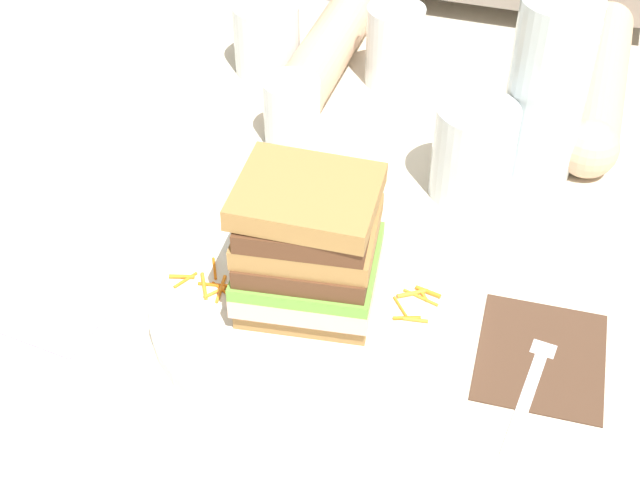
{
  "coord_description": "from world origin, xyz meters",
  "views": [
    {
      "loc": [
        0.17,
        -0.52,
        0.56
      ],
      "look_at": [
        -0.01,
        0.03,
        0.06
      ],
      "focal_mm": 49.95,
      "sensor_mm": 36.0,
      "label": 1
    }
  ],
  "objects_px": {
    "side_plate": "(73,177)",
    "napkin_dark": "(541,356)",
    "main_plate": "(309,303)",
    "water_bottle": "(549,77)",
    "sandwich": "(309,245)",
    "napkin_pink": "(63,311)",
    "empty_tumbler_1": "(267,38)",
    "juice_glass": "(473,155)",
    "knife": "(131,253)",
    "empty_tumbler_0": "(394,46)",
    "fork": "(535,372)",
    "empty_tumbler_2": "(292,112)"
  },
  "relations": [
    {
      "from": "knife",
      "to": "napkin_dark",
      "type": "bearing_deg",
      "value": -1.51
    },
    {
      "from": "knife",
      "to": "empty_tumbler_0",
      "type": "height_order",
      "value": "empty_tumbler_0"
    },
    {
      "from": "sandwich",
      "to": "water_bottle",
      "type": "xyz_separation_m",
      "value": [
        0.16,
        0.27,
        0.04
      ]
    },
    {
      "from": "juice_glass",
      "to": "side_plate",
      "type": "distance_m",
      "value": 0.41
    },
    {
      "from": "main_plate",
      "to": "napkin_pink",
      "type": "distance_m",
      "value": 0.22
    },
    {
      "from": "sandwich",
      "to": "juice_glass",
      "type": "distance_m",
      "value": 0.23
    },
    {
      "from": "empty_tumbler_2",
      "to": "napkin_pink",
      "type": "bearing_deg",
      "value": -108.9
    },
    {
      "from": "fork",
      "to": "empty_tumbler_2",
      "type": "height_order",
      "value": "empty_tumbler_2"
    },
    {
      "from": "napkin_pink",
      "to": "napkin_dark",
      "type": "bearing_deg",
      "value": 10.65
    },
    {
      "from": "water_bottle",
      "to": "side_plate",
      "type": "relative_size",
      "value": 1.32
    },
    {
      "from": "water_bottle",
      "to": "empty_tumbler_0",
      "type": "xyz_separation_m",
      "value": [
        -0.18,
        0.13,
        -0.06
      ]
    },
    {
      "from": "sandwich",
      "to": "water_bottle",
      "type": "relative_size",
      "value": 0.51
    },
    {
      "from": "juice_glass",
      "to": "water_bottle",
      "type": "height_order",
      "value": "water_bottle"
    },
    {
      "from": "juice_glass",
      "to": "water_bottle",
      "type": "relative_size",
      "value": 0.4
    },
    {
      "from": "main_plate",
      "to": "napkin_dark",
      "type": "bearing_deg",
      "value": 2.09
    },
    {
      "from": "main_plate",
      "to": "sandwich",
      "type": "distance_m",
      "value": 0.07
    },
    {
      "from": "knife",
      "to": "side_plate",
      "type": "bearing_deg",
      "value": 142.29
    },
    {
      "from": "main_plate",
      "to": "water_bottle",
      "type": "height_order",
      "value": "water_bottle"
    },
    {
      "from": "juice_glass",
      "to": "sandwich",
      "type": "bearing_deg",
      "value": -115.62
    },
    {
      "from": "sandwich",
      "to": "empty_tumbler_1",
      "type": "relative_size",
      "value": 1.49
    },
    {
      "from": "main_plate",
      "to": "empty_tumbler_0",
      "type": "distance_m",
      "value": 0.4
    },
    {
      "from": "fork",
      "to": "knife",
      "type": "height_order",
      "value": "fork"
    },
    {
      "from": "side_plate",
      "to": "knife",
      "type": "bearing_deg",
      "value": -37.71
    },
    {
      "from": "main_plate",
      "to": "napkin_dark",
      "type": "relative_size",
      "value": 2.25
    },
    {
      "from": "napkin_dark",
      "to": "water_bottle",
      "type": "distance_m",
      "value": 0.28
    },
    {
      "from": "fork",
      "to": "empty_tumbler_0",
      "type": "relative_size",
      "value": 1.75
    },
    {
      "from": "napkin_dark",
      "to": "knife",
      "type": "distance_m",
      "value": 0.38
    },
    {
      "from": "sandwich",
      "to": "juice_glass",
      "type": "height_order",
      "value": "sandwich"
    },
    {
      "from": "fork",
      "to": "empty_tumbler_1",
      "type": "xyz_separation_m",
      "value": [
        -0.38,
        0.39,
        0.04
      ]
    },
    {
      "from": "empty_tumbler_0",
      "to": "side_plate",
      "type": "bearing_deg",
      "value": -131.7
    },
    {
      "from": "sandwich",
      "to": "napkin_pink",
      "type": "xyz_separation_m",
      "value": [
        -0.2,
        -0.07,
        -0.07
      ]
    },
    {
      "from": "water_bottle",
      "to": "empty_tumbler_0",
      "type": "bearing_deg",
      "value": 145.11
    },
    {
      "from": "juice_glass",
      "to": "side_plate",
      "type": "bearing_deg",
      "value": -164.13
    },
    {
      "from": "main_plate",
      "to": "water_bottle",
      "type": "bearing_deg",
      "value": 59.49
    },
    {
      "from": "empty_tumbler_2",
      "to": "fork",
      "type": "bearing_deg",
      "value": -40.56
    },
    {
      "from": "empty_tumbler_1",
      "to": "empty_tumbler_2",
      "type": "bearing_deg",
      "value": -59.86
    },
    {
      "from": "fork",
      "to": "water_bottle",
      "type": "relative_size",
      "value": 0.67
    },
    {
      "from": "juice_glass",
      "to": "napkin_dark",
      "type": "bearing_deg",
      "value": -63.79
    },
    {
      "from": "napkin_dark",
      "to": "empty_tumbler_1",
      "type": "height_order",
      "value": "empty_tumbler_1"
    },
    {
      "from": "knife",
      "to": "empty_tumbler_1",
      "type": "distance_m",
      "value": 0.36
    },
    {
      "from": "napkin_dark",
      "to": "empty_tumbler_2",
      "type": "height_order",
      "value": "empty_tumbler_2"
    },
    {
      "from": "fork",
      "to": "empty_tumbler_1",
      "type": "height_order",
      "value": "empty_tumbler_1"
    },
    {
      "from": "knife",
      "to": "fork",
      "type": "bearing_deg",
      "value": -4.85
    },
    {
      "from": "sandwich",
      "to": "empty_tumbler_2",
      "type": "bearing_deg",
      "value": 112.45
    },
    {
      "from": "empty_tumbler_1",
      "to": "knife",
      "type": "bearing_deg",
      "value": -90.78
    },
    {
      "from": "knife",
      "to": "napkin_pink",
      "type": "relative_size",
      "value": 2.3
    },
    {
      "from": "sandwich",
      "to": "napkin_pink",
      "type": "height_order",
      "value": "sandwich"
    },
    {
      "from": "side_plate",
      "to": "fork",
      "type": "bearing_deg",
      "value": -13.22
    },
    {
      "from": "napkin_pink",
      "to": "main_plate",
      "type": "bearing_deg",
      "value": 18.62
    },
    {
      "from": "side_plate",
      "to": "napkin_dark",
      "type": "bearing_deg",
      "value": -10.66
    }
  ]
}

